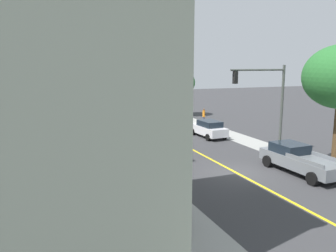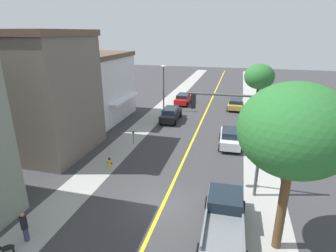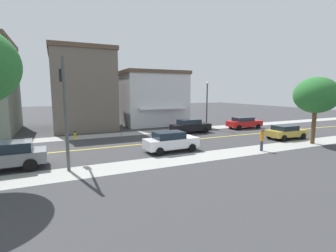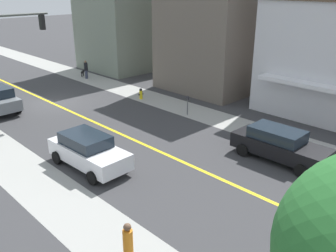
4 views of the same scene
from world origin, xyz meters
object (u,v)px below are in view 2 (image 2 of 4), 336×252
black_sedan_left_curb (171,114)px  grey_pickup_truck (224,217)px  pedestrian_orange_shirt (260,117)px  small_dog (6,248)px  fire_hydrant (110,162)px  traffic_light_mast (239,127)px  pedestrian_black_shirt (24,226)px  red_sedan_left_curb (183,98)px  street_tree_right_corner (294,131)px  white_sedan_right_curb (230,137)px  street_tree_left_near (259,77)px  parking_meter (133,135)px  gold_sedan_right_curb (236,104)px  street_lamp (164,83)px

black_sedan_left_curb → grey_pickup_truck: 19.29m
pedestrian_orange_shirt → small_dog: size_ratio=2.58×
fire_hydrant → black_sedan_left_curb: black_sedan_left_curb is taller
traffic_light_mast → pedestrian_black_shirt: 12.92m
fire_hydrant → small_dog: fire_hydrant is taller
red_sedan_left_curb → traffic_light_mast: bearing=-159.0°
fire_hydrant → traffic_light_mast: bearing=-7.0°
red_sedan_left_curb → pedestrian_black_shirt: (-2.14, -29.42, 0.09)m
street_tree_right_corner → white_sedan_right_curb: bearing=102.8°
street_tree_right_corner → black_sedan_left_curb: (-9.96, 18.27, -5.28)m
black_sedan_left_curb → pedestrian_orange_shirt: (10.22, 0.92, 0.15)m
street_tree_right_corner → pedestrian_black_shirt: 13.64m
grey_pickup_truck → small_dog: bearing=111.9°
traffic_light_mast → small_dog: bearing=38.5°
street_tree_left_near → white_sedan_right_curb: 14.25m
fire_hydrant → parking_meter: parking_meter is taller
street_tree_left_near → traffic_light_mast: 21.50m
street_tree_right_corner → red_sedan_left_curb: 28.98m
street_tree_right_corner → gold_sedan_right_curb: bearing=95.9°
parking_meter → gold_sedan_right_curb: gold_sedan_right_curb is taller
traffic_light_mast → street_lamp: traffic_light_mast is taller
street_tree_left_near → grey_pickup_truck: (-2.74, -25.34, -3.64)m
street_tree_right_corner → gold_sedan_right_curb: (-2.62, 25.44, -5.38)m
street_tree_left_near → red_sedan_left_curb: 10.95m
traffic_light_mast → black_sedan_left_curb: bearing=-60.8°
parking_meter → grey_pickup_truck: (9.04, -10.05, 0.04)m
gold_sedan_right_curb → white_sedan_right_curb: white_sedan_right_curb is taller
traffic_light_mast → gold_sedan_right_curb: traffic_light_mast is taller
white_sedan_right_curb → pedestrian_black_shirt: pedestrian_black_shirt is taller
street_lamp → small_dog: size_ratio=8.61×
street_lamp → gold_sedan_right_curb: street_lamp is taller
fire_hydrant → white_sedan_right_curb: bearing=36.9°
parking_meter → small_dog: size_ratio=1.82×
street_tree_right_corner → black_sedan_left_curb: size_ratio=1.71×
street_lamp → pedestrian_orange_shirt: bearing=-12.1°
gold_sedan_right_curb → pedestrian_black_shirt: (-9.66, -28.24, 0.13)m
white_sedan_right_curb → street_tree_right_corner: bearing=-169.6°
gold_sedan_right_curb → black_sedan_left_curb: bearing=135.1°
traffic_light_mast → pedestrian_black_shirt: size_ratio=4.12×
traffic_light_mast → small_dog: traffic_light_mast is taller
gold_sedan_right_curb → pedestrian_black_shirt: pedestrian_black_shirt is taller
traffic_light_mast → grey_pickup_truck: 5.44m
traffic_light_mast → black_sedan_left_curb: 16.33m
traffic_light_mast → gold_sedan_right_curb: bearing=-88.9°
street_lamp → grey_pickup_truck: bearing=-66.7°
street_tree_right_corner → street_lamp: 24.90m
traffic_light_mast → red_sedan_left_curb: bearing=-70.4°
parking_meter → traffic_light_mast: bearing=-32.8°
fire_hydrant → street_lamp: street_lamp is taller
street_lamp → gold_sedan_right_curb: bearing=21.7°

